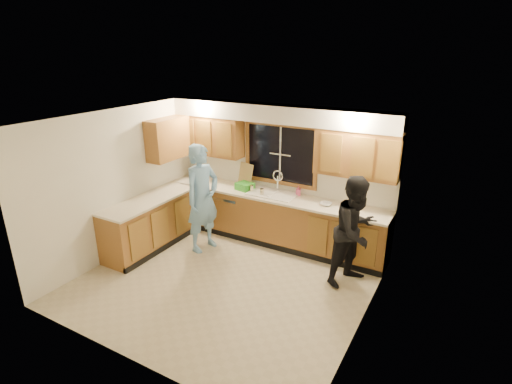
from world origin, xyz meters
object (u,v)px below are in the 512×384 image
man (202,198)px  knife_block (194,173)px  bowl (326,204)px  soap_bottle (298,191)px  dish_crate (245,186)px  woman (356,231)px  dishwasher (233,212)px  sink (273,197)px  stove (127,236)px

man → knife_block: (-0.89, 0.93, 0.06)m
bowl → soap_bottle: bearing=160.3°
dish_crate → soap_bottle: soap_bottle is taller
woman → dish_crate: size_ratio=5.99×
man → woman: size_ratio=1.12×
man → dish_crate: 0.90m
soap_bottle → bowl: soap_bottle is taller
woman → dish_crate: woman is taller
dishwasher → man: (-0.08, -0.83, 0.54)m
woman → knife_block: 3.59m
sink → soap_bottle: size_ratio=4.81×
man → dishwasher: bearing=5.5°
man → soap_bottle: (1.35, 1.03, 0.05)m
dishwasher → knife_block: (-0.97, 0.09, 0.61)m
sink → dishwasher: (-0.85, -0.01, -0.45)m
dishwasher → stove: bearing=-117.7°
man → bowl: 2.11m
sink → dish_crate: bearing=-178.1°
bowl → woman: bearing=-40.6°
sink → knife_block: size_ratio=4.42×
stove → sink: bearing=45.4°
sink → stove: (-1.80, -1.82, -0.41)m
dish_crate → bowl: (1.59, -0.02, -0.04)m
bowl → sink: bearing=178.1°
man → soap_bottle: man is taller
dish_crate → man: bearing=-113.5°
stove → man: 1.40m
soap_bottle → bowl: 0.64m
bowl → dish_crate: bearing=179.4°
dishwasher → bowl: bearing=-0.6°
knife_block → bowl: size_ratio=1.01×
man → woman: 2.64m
woman → stove: bearing=134.5°
sink → bowl: size_ratio=4.46×
man → bowl: (1.95, 0.81, -0.01)m
man → knife_block: 1.28m
stove → soap_bottle: (2.22, 2.00, 0.56)m
dishwasher → woman: woman is taller
sink → knife_block: 1.83m
woman → dish_crate: 2.35m
stove → woman: woman is taller
woman → soap_bottle: bearing=83.5°
knife_block → soap_bottle: 2.24m
sink → man: (-0.93, -0.85, 0.09)m
man → bowl: man is taller
dishwasher → bowl: bowl is taller
man → soap_bottle: size_ratio=10.68×
stove → soap_bottle: 3.04m
dishwasher → woman: 2.66m
soap_bottle → sink: bearing=-156.8°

